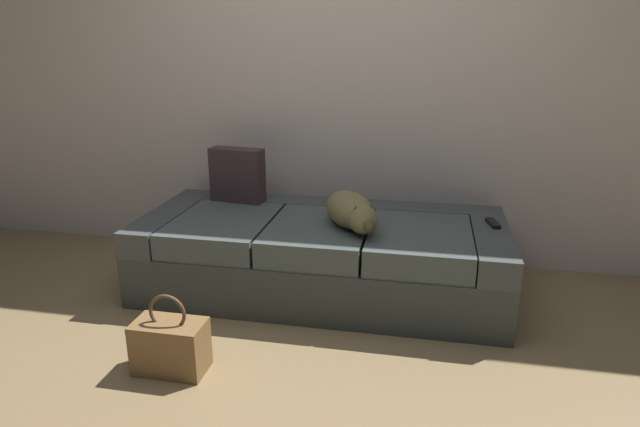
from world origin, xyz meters
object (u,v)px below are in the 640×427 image
(throw_pillow, at_px, (237,175))
(handbag, at_px, (170,345))
(tv_remote, at_px, (493,223))
(couch, at_px, (322,255))
(dog_tan, at_px, (352,211))

(throw_pillow, relative_size, handbag, 0.90)
(tv_remote, distance_m, handbag, 1.83)
(couch, relative_size, tv_remote, 13.95)
(tv_remote, relative_size, throw_pillow, 0.44)
(throw_pillow, bearing_deg, handbag, -85.75)
(couch, bearing_deg, handbag, -118.03)
(dog_tan, height_order, tv_remote, dog_tan)
(handbag, bearing_deg, dog_tan, 50.27)
(couch, xyz_separation_m, throw_pillow, (-0.60, 0.26, 0.39))
(dog_tan, height_order, throw_pillow, throw_pillow)
(couch, bearing_deg, tv_remote, 5.08)
(couch, distance_m, tv_remote, 0.99)
(couch, distance_m, throw_pillow, 0.76)
(couch, height_order, dog_tan, dog_tan)
(throw_pillow, bearing_deg, tv_remote, -6.39)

